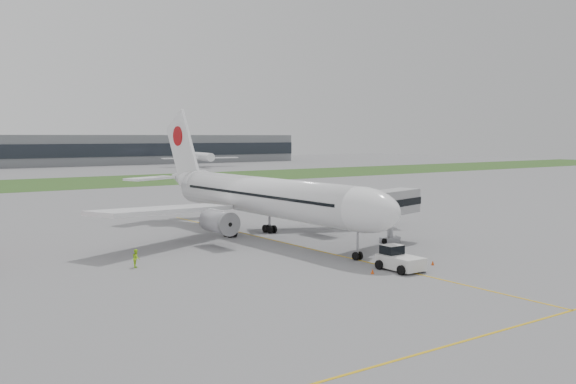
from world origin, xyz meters
TOP-DOWN VIEW (x-y plane):
  - ground at (0.00, 0.00)m, footprint 600.00×600.00m
  - apron_markings at (0.00, -5.00)m, footprint 70.00×70.00m
  - grass_strip at (0.00, 120.00)m, footprint 600.00×50.00m
  - airliner at (0.00, 4.87)m, footprint 48.13×53.95m
  - pushback_tug at (-0.14, -21.30)m, footprint 3.32×4.81m
  - jet_bridge at (7.39, -10.37)m, footprint 14.71×7.55m
  - safety_cone_left at (-3.56, -21.19)m, footprint 0.35×0.35m
  - safety_cone_right at (4.54, -21.71)m, footprint 0.35×0.35m
  - ground_crew_near at (2.32, -18.39)m, footprint 0.65×0.51m
  - ground_crew_far at (-21.20, -4.67)m, footprint 0.99×1.11m
  - distant_aircraft_right at (86.74, 186.21)m, footprint 39.21×35.99m

SIDE VIEW (x-z plane):
  - ground at x=0.00m, z-range 0.00..0.00m
  - apron_markings at x=0.00m, z-range -0.02..0.02m
  - distant_aircraft_right at x=86.74m, z-range -6.55..6.55m
  - grass_strip at x=0.00m, z-range 0.00..0.02m
  - safety_cone_right at x=4.54m, z-range 0.00..0.48m
  - safety_cone_left at x=-3.56m, z-range 0.00..0.48m
  - ground_crew_near at x=2.32m, z-range 0.00..1.55m
  - ground_crew_far at x=-21.20m, z-range 0.00..1.89m
  - pushback_tug at x=-0.14m, z-range -0.10..2.33m
  - jet_bridge at x=7.39m, z-range 1.67..8.61m
  - airliner at x=0.00m, z-range -3.28..14.60m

